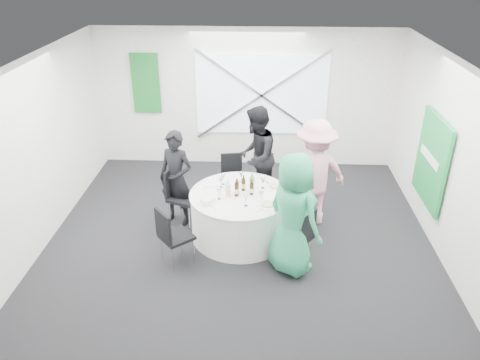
{
  "coord_description": "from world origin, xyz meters",
  "views": [
    {
      "loc": [
        0.29,
        -6.08,
        4.21
      ],
      "look_at": [
        0.0,
        0.2,
        1.0
      ],
      "focal_mm": 35.0,
      "sensor_mm": 36.0,
      "label": 1
    }
  ],
  "objects_px": {
    "person_woman_pink": "(314,174)",
    "person_man_back_left": "(176,179)",
    "chair_front_right": "(300,234)",
    "chair_front_left": "(171,233)",
    "person_woman_green": "(293,215)",
    "chair_back_right": "(299,183)",
    "chair_back": "(232,175)",
    "person_man_back": "(256,156)",
    "green_water_bottle": "(252,184)",
    "clear_water_bottle": "(228,190)",
    "banquet_table": "(240,215)",
    "chair_back_left": "(179,191)"
  },
  "relations": [
    {
      "from": "chair_back_right",
      "to": "person_woman_green",
      "type": "xyz_separation_m",
      "value": [
        -0.19,
        -1.55,
        0.31
      ]
    },
    {
      "from": "chair_front_right",
      "to": "person_man_back_left",
      "type": "height_order",
      "value": "person_man_back_left"
    },
    {
      "from": "chair_back_left",
      "to": "person_woman_pink",
      "type": "xyz_separation_m",
      "value": [
        2.19,
        0.1,
        0.33
      ]
    },
    {
      "from": "person_woman_pink",
      "to": "clear_water_bottle",
      "type": "distance_m",
      "value": 1.46
    },
    {
      "from": "chair_front_left",
      "to": "clear_water_bottle",
      "type": "relative_size",
      "value": 3.34
    },
    {
      "from": "chair_back_right",
      "to": "green_water_bottle",
      "type": "bearing_deg",
      "value": -89.36
    },
    {
      "from": "chair_front_left",
      "to": "person_woman_green",
      "type": "xyz_separation_m",
      "value": [
        1.71,
        -0.02,
        0.36
      ]
    },
    {
      "from": "chair_back_right",
      "to": "green_water_bottle",
      "type": "relative_size",
      "value": 3.45
    },
    {
      "from": "person_woman_green",
      "to": "green_water_bottle",
      "type": "height_order",
      "value": "person_woman_green"
    },
    {
      "from": "banquet_table",
      "to": "chair_back_right",
      "type": "relative_size",
      "value": 1.58
    },
    {
      "from": "banquet_table",
      "to": "chair_front_right",
      "type": "distance_m",
      "value": 1.15
    },
    {
      "from": "banquet_table",
      "to": "person_woman_pink",
      "type": "bearing_deg",
      "value": 22.29
    },
    {
      "from": "chair_back",
      "to": "green_water_bottle",
      "type": "bearing_deg",
      "value": -79.6
    },
    {
      "from": "banquet_table",
      "to": "chair_back_left",
      "type": "relative_size",
      "value": 1.6
    },
    {
      "from": "chair_front_left",
      "to": "person_woman_pink",
      "type": "bearing_deg",
      "value": -98.94
    },
    {
      "from": "chair_back_left",
      "to": "chair_front_left",
      "type": "bearing_deg",
      "value": -155.75
    },
    {
      "from": "person_man_back_left",
      "to": "person_man_back",
      "type": "xyz_separation_m",
      "value": [
        1.27,
        0.74,
        0.09
      ]
    },
    {
      "from": "banquet_table",
      "to": "person_woman_green",
      "type": "height_order",
      "value": "person_woman_green"
    },
    {
      "from": "banquet_table",
      "to": "person_woman_green",
      "type": "relative_size",
      "value": 0.87
    },
    {
      "from": "chair_back_left",
      "to": "chair_front_right",
      "type": "xyz_separation_m",
      "value": [
        1.9,
        -1.1,
        -0.04
      ]
    },
    {
      "from": "chair_back_left",
      "to": "person_woman_green",
      "type": "xyz_separation_m",
      "value": [
        1.78,
        -1.18,
        0.33
      ]
    },
    {
      "from": "banquet_table",
      "to": "person_man_back",
      "type": "bearing_deg",
      "value": 78.73
    },
    {
      "from": "chair_back",
      "to": "person_woman_green",
      "type": "height_order",
      "value": "person_woman_green"
    },
    {
      "from": "chair_back_left",
      "to": "chair_front_right",
      "type": "height_order",
      "value": "chair_back_left"
    },
    {
      "from": "chair_back_right",
      "to": "chair_front_left",
      "type": "bearing_deg",
      "value": -89.04
    },
    {
      "from": "green_water_bottle",
      "to": "clear_water_bottle",
      "type": "height_order",
      "value": "green_water_bottle"
    },
    {
      "from": "chair_front_right",
      "to": "chair_front_left",
      "type": "distance_m",
      "value": 1.82
    },
    {
      "from": "green_water_bottle",
      "to": "clear_water_bottle",
      "type": "xyz_separation_m",
      "value": [
        -0.36,
        -0.2,
        -0.01
      ]
    },
    {
      "from": "chair_front_left",
      "to": "person_man_back",
      "type": "height_order",
      "value": "person_man_back"
    },
    {
      "from": "chair_back",
      "to": "person_woman_pink",
      "type": "relative_size",
      "value": 0.49
    },
    {
      "from": "green_water_bottle",
      "to": "clear_water_bottle",
      "type": "relative_size",
      "value": 1.05
    },
    {
      "from": "chair_back_left",
      "to": "person_woman_pink",
      "type": "relative_size",
      "value": 0.54
    },
    {
      "from": "chair_front_right",
      "to": "chair_back_right",
      "type": "bearing_deg",
      "value": -143.58
    },
    {
      "from": "banquet_table",
      "to": "person_man_back",
      "type": "height_order",
      "value": "person_man_back"
    },
    {
      "from": "person_man_back",
      "to": "person_man_back_left",
      "type": "bearing_deg",
      "value": -48.56
    },
    {
      "from": "person_woman_green",
      "to": "chair_back_right",
      "type": "bearing_deg",
      "value": -50.66
    },
    {
      "from": "person_man_back",
      "to": "green_water_bottle",
      "type": "bearing_deg",
      "value": 8.77
    },
    {
      "from": "green_water_bottle",
      "to": "clear_water_bottle",
      "type": "bearing_deg",
      "value": -151.19
    },
    {
      "from": "chair_front_right",
      "to": "person_man_back",
      "type": "bearing_deg",
      "value": -121.0
    },
    {
      "from": "chair_front_left",
      "to": "person_woman_pink",
      "type": "height_order",
      "value": "person_woman_pink"
    },
    {
      "from": "person_woman_pink",
      "to": "person_man_back_left",
      "type": "bearing_deg",
      "value": -19.87
    },
    {
      "from": "person_man_back",
      "to": "green_water_bottle",
      "type": "height_order",
      "value": "person_man_back"
    },
    {
      "from": "chair_back_left",
      "to": "clear_water_bottle",
      "type": "xyz_separation_m",
      "value": [
        0.84,
        -0.45,
        0.29
      ]
    },
    {
      "from": "chair_front_left",
      "to": "chair_back_left",
      "type": "bearing_deg",
      "value": -36.05
    },
    {
      "from": "chair_back",
      "to": "chair_front_right",
      "type": "distance_m",
      "value": 2.17
    },
    {
      "from": "person_man_back_left",
      "to": "clear_water_bottle",
      "type": "bearing_deg",
      "value": -7.57
    },
    {
      "from": "person_woman_pink",
      "to": "chair_back_left",
      "type": "bearing_deg",
      "value": -19.68
    },
    {
      "from": "person_man_back_left",
      "to": "person_woman_green",
      "type": "bearing_deg",
      "value": -13.1
    },
    {
      "from": "person_woman_pink",
      "to": "green_water_bottle",
      "type": "distance_m",
      "value": 1.05
    },
    {
      "from": "chair_front_right",
      "to": "person_woman_green",
      "type": "bearing_deg",
      "value": -15.43
    }
  ]
}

